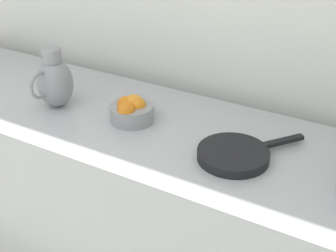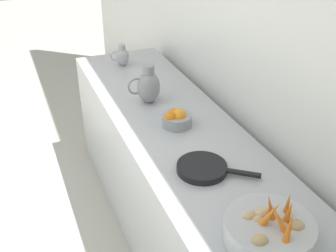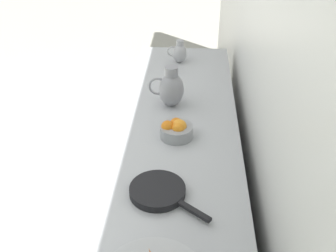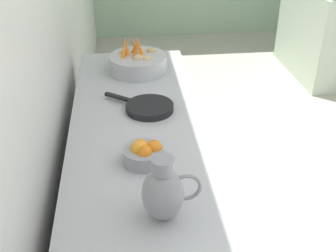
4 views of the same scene
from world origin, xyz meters
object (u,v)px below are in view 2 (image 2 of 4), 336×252
Objects in this scene: metal_pitcher_tall at (148,86)px; skillet_on_counter at (203,168)px; metal_pitcher_short at (122,56)px; vegetable_colander at (269,231)px; orange_bowl at (176,118)px.

skillet_on_counter is (0.01, 0.81, -0.10)m from metal_pitcher_tall.
metal_pitcher_short is 0.48× the size of skillet_on_counter.
metal_pitcher_tall is at bearing -88.97° from vegetable_colander.
metal_pitcher_tall is (0.05, -0.35, 0.07)m from orange_bowl.
metal_pitcher_short is 1.47m from skillet_on_counter.
orange_bowl reaches higher than skillet_on_counter.
metal_pitcher_short reaches higher than skillet_on_counter.
orange_bowl is at bearing -91.52° from vegetable_colander.
vegetable_colander is at bearing 93.21° from skillet_on_counter.
vegetable_colander is 2.05× the size of metal_pitcher_short.
metal_pitcher_tall is at bearing -81.82° from orange_bowl.
metal_pitcher_tall reaches higher than orange_bowl.
metal_pitcher_tall is at bearing -90.37° from skillet_on_counter.
vegetable_colander is at bearing 89.98° from metal_pitcher_short.
vegetable_colander is 2.01× the size of orange_bowl.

